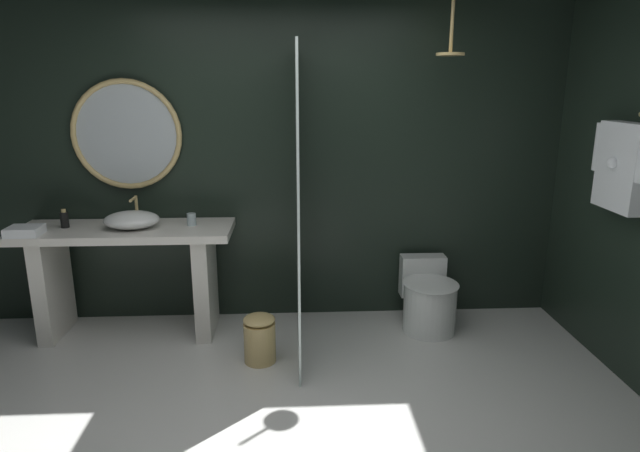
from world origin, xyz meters
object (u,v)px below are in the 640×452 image
at_px(rain_shower_head, 451,48).
at_px(hanging_bathrobe, 623,163).
at_px(vessel_sink, 132,220).
at_px(folded_hand_towel, 25,231).
at_px(round_wall_mirror, 127,135).
at_px(soap_dispenser, 64,219).
at_px(toilet, 428,300).
at_px(tumbler_cup, 191,219).
at_px(waste_bin, 260,338).

xyz_separation_m(rain_shower_head, hanging_bathrobe, (0.97, -0.64, -0.73)).
relative_size(vessel_sink, folded_hand_towel, 1.79).
relative_size(vessel_sink, hanging_bathrobe, 0.66).
bearing_deg(folded_hand_towel, hanging_bathrobe, -7.75).
height_order(rain_shower_head, hanging_bathrobe, rain_shower_head).
xyz_separation_m(round_wall_mirror, hanging_bathrobe, (3.36, -1.00, -0.10)).
bearing_deg(soap_dispenser, toilet, -1.29).
relative_size(vessel_sink, round_wall_mirror, 0.48).
bearing_deg(hanging_bathrobe, round_wall_mirror, 163.49).
bearing_deg(rain_shower_head, folded_hand_towel, -178.14).
bearing_deg(tumbler_cup, soap_dispenser, -178.89).
bearing_deg(folded_hand_towel, vessel_sink, 12.90).
bearing_deg(hanging_bathrobe, vessel_sink, 167.87).
xyz_separation_m(hanging_bathrobe, toilet, (-1.02, 0.69, -1.19)).
relative_size(rain_shower_head, waste_bin, 1.12).
distance_m(vessel_sink, hanging_bathrobe, 3.41).
distance_m(vessel_sink, soap_dispenser, 0.51).
bearing_deg(vessel_sink, hanging_bathrobe, -12.13).
distance_m(tumbler_cup, rain_shower_head, 2.28).
bearing_deg(soap_dispenser, round_wall_mirror, 28.89).
bearing_deg(soap_dispenser, tumbler_cup, 1.11).
bearing_deg(soap_dispenser, rain_shower_head, -2.16).
height_order(vessel_sink, toilet, vessel_sink).
xyz_separation_m(hanging_bathrobe, waste_bin, (-2.33, 0.21, -1.25)).
bearing_deg(folded_hand_towel, rain_shower_head, 1.86).
relative_size(tumbler_cup, folded_hand_towel, 0.41).
bearing_deg(folded_hand_towel, round_wall_mirror, 34.93).
xyz_separation_m(vessel_sink, rain_shower_head, (2.33, -0.06, 1.23)).
distance_m(soap_dispenser, toilet, 2.88).
bearing_deg(vessel_sink, round_wall_mirror, 103.00).
bearing_deg(vessel_sink, tumbler_cup, 8.03).
relative_size(tumbler_cup, waste_bin, 0.27).
distance_m(round_wall_mirror, waste_bin, 1.87).
bearing_deg(hanging_bathrobe, waste_bin, 174.87).
relative_size(toilet, waste_bin, 1.68).
xyz_separation_m(vessel_sink, tumbler_cup, (0.43, 0.06, -0.02)).
bearing_deg(waste_bin, vessel_sink, 152.62).
relative_size(toilet, folded_hand_towel, 2.58).
bearing_deg(tumbler_cup, vessel_sink, -171.97).
bearing_deg(hanging_bathrobe, toilet, 145.84).
distance_m(waste_bin, folded_hand_towel, 1.85).
relative_size(vessel_sink, tumbler_cup, 4.35).
bearing_deg(vessel_sink, toilet, -0.50).
xyz_separation_m(vessel_sink, waste_bin, (0.96, -0.50, -0.75)).
bearing_deg(rain_shower_head, tumbler_cup, 176.22).
bearing_deg(waste_bin, toilet, 19.98).
relative_size(soap_dispenser, toilet, 0.24).
distance_m(round_wall_mirror, hanging_bathrobe, 3.51).
height_order(soap_dispenser, rain_shower_head, rain_shower_head).
xyz_separation_m(round_wall_mirror, folded_hand_towel, (-0.65, -0.45, -0.64)).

